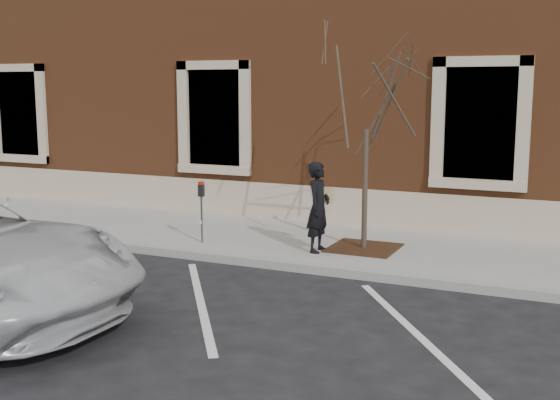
% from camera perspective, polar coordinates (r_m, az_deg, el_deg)
% --- Properties ---
extents(ground, '(120.00, 120.00, 0.00)m').
position_cam_1_polar(ground, '(12.31, -1.17, -5.47)').
color(ground, '#28282B').
rests_on(ground, ground).
extents(sidewalk_near, '(40.00, 3.50, 0.15)m').
position_cam_1_polar(sidewalk_near, '(13.85, 1.99, -3.49)').
color(sidewalk_near, '#B5B3AA').
rests_on(sidewalk_near, ground).
extents(curb_near, '(40.00, 0.12, 0.15)m').
position_cam_1_polar(curb_near, '(12.25, -1.27, -5.18)').
color(curb_near, '#9E9E99').
rests_on(curb_near, ground).
extents(parking_stripes, '(28.00, 4.40, 0.01)m').
position_cam_1_polar(parking_stripes, '(10.45, -6.48, -8.21)').
color(parking_stripes, silver).
rests_on(parking_stripes, ground).
extents(building_civic, '(40.00, 8.62, 8.00)m').
position_cam_1_polar(building_civic, '(19.19, 9.12, 11.73)').
color(building_civic, brown).
rests_on(building_civic, ground).
extents(man, '(0.42, 0.61, 1.64)m').
position_cam_1_polar(man, '(12.65, 3.15, -0.59)').
color(man, black).
rests_on(man, sidewalk_near).
extents(parking_meter, '(0.11, 0.08, 1.18)m').
position_cam_1_polar(parking_meter, '(13.45, -6.41, -0.03)').
color(parking_meter, '#595B60').
rests_on(parking_meter, sidewalk_near).
extents(tree_grate, '(1.22, 1.22, 0.03)m').
position_cam_1_polar(tree_grate, '(13.11, 6.82, -3.88)').
color(tree_grate, '#3E2813').
rests_on(tree_grate, sidewalk_near).
extents(sapling, '(2.41, 2.41, 4.01)m').
position_cam_1_polar(sapling, '(12.77, 7.06, 8.41)').
color(sapling, '#4E3C2F').
rests_on(sapling, sidewalk_near).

